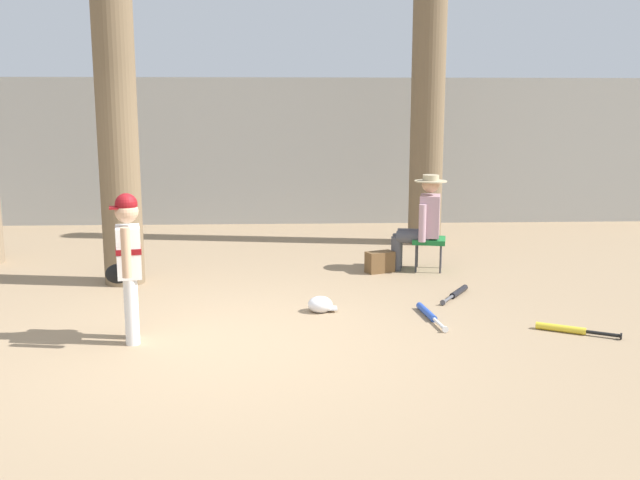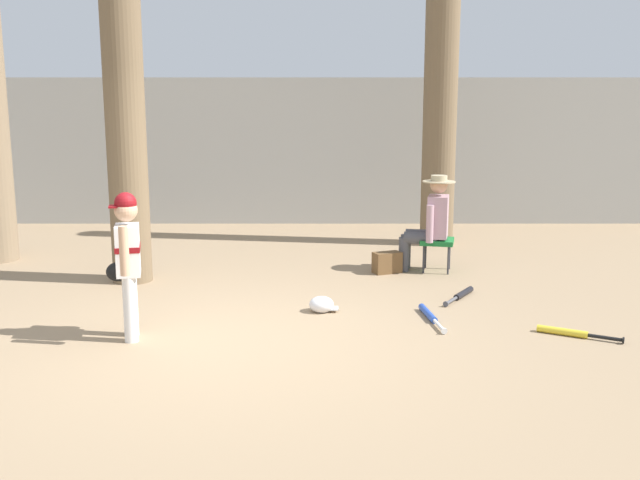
{
  "view_description": "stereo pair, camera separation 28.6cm",
  "coord_description": "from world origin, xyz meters",
  "px_view_note": "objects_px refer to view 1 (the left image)",
  "views": [
    {
      "loc": [
        0.57,
        -5.9,
        2.02
      ],
      "look_at": [
        0.86,
        0.89,
        0.75
      ],
      "focal_mm": 39.99,
      "sensor_mm": 36.0,
      "label": 1
    },
    {
      "loc": [
        0.85,
        -5.91,
        2.02
      ],
      "look_at": [
        0.86,
        0.89,
        0.75
      ],
      "focal_mm": 39.99,
      "sensor_mm": 36.0,
      "label": 2
    }
  ],
  "objects_px": {
    "bat_blue_youth": "(428,314)",
    "bat_yellow_trainer": "(567,329)",
    "tree_behind_spectator": "(428,78)",
    "handbag_beside_stool": "(380,262)",
    "bat_black_composite": "(457,293)",
    "tree_near_player": "(113,50)",
    "seated_spectator": "(422,220)",
    "folding_stool": "(429,242)",
    "batting_helmet_white": "(320,305)",
    "young_ballplayer": "(128,258)"
  },
  "relations": [
    {
      "from": "folding_stool",
      "to": "bat_yellow_trainer",
      "type": "xyz_separation_m",
      "value": [
        0.78,
        -2.57,
        -0.33
      ]
    },
    {
      "from": "tree_near_player",
      "to": "bat_black_composite",
      "type": "distance_m",
      "value": 4.62
    },
    {
      "from": "bat_yellow_trainer",
      "to": "young_ballplayer",
      "type": "bearing_deg",
      "value": -179.26
    },
    {
      "from": "tree_behind_spectator",
      "to": "folding_stool",
      "type": "bearing_deg",
      "value": -99.0
    },
    {
      "from": "folding_stool",
      "to": "bat_black_composite",
      "type": "distance_m",
      "value": 1.3
    },
    {
      "from": "tree_behind_spectator",
      "to": "bat_yellow_trainer",
      "type": "relative_size",
      "value": 8.33
    },
    {
      "from": "tree_behind_spectator",
      "to": "bat_black_composite",
      "type": "distance_m",
      "value": 3.92
    },
    {
      "from": "tree_behind_spectator",
      "to": "bat_blue_youth",
      "type": "height_order",
      "value": "tree_behind_spectator"
    },
    {
      "from": "tree_near_player",
      "to": "bat_black_composite",
      "type": "xyz_separation_m",
      "value": [
        3.74,
        -0.76,
        -2.61
      ]
    },
    {
      "from": "seated_spectator",
      "to": "bat_blue_youth",
      "type": "distance_m",
      "value": 2.17
    },
    {
      "from": "tree_behind_spectator",
      "to": "bat_yellow_trainer",
      "type": "distance_m",
      "value": 5.05
    },
    {
      "from": "seated_spectator",
      "to": "bat_black_composite",
      "type": "height_order",
      "value": "seated_spectator"
    },
    {
      "from": "young_ballplayer",
      "to": "bat_blue_youth",
      "type": "relative_size",
      "value": 1.59
    },
    {
      "from": "tree_near_player",
      "to": "bat_blue_youth",
      "type": "xyz_separation_m",
      "value": [
        3.28,
        -1.54,
        -2.61
      ]
    },
    {
      "from": "seated_spectator",
      "to": "bat_black_composite",
      "type": "relative_size",
      "value": 1.84
    },
    {
      "from": "tree_near_player",
      "to": "bat_blue_youth",
      "type": "bearing_deg",
      "value": -25.13
    },
    {
      "from": "tree_near_player",
      "to": "batting_helmet_white",
      "type": "xyz_separation_m",
      "value": [
        2.23,
        -1.3,
        -2.57
      ]
    },
    {
      "from": "tree_behind_spectator",
      "to": "bat_black_composite",
      "type": "height_order",
      "value": "tree_behind_spectator"
    },
    {
      "from": "tree_behind_spectator",
      "to": "folding_stool",
      "type": "height_order",
      "value": "tree_behind_spectator"
    },
    {
      "from": "seated_spectator",
      "to": "folding_stool",
      "type": "bearing_deg",
      "value": -13.03
    },
    {
      "from": "tree_behind_spectator",
      "to": "handbag_beside_stool",
      "type": "height_order",
      "value": "tree_behind_spectator"
    },
    {
      "from": "seated_spectator",
      "to": "batting_helmet_white",
      "type": "height_order",
      "value": "seated_spectator"
    },
    {
      "from": "young_ballplayer",
      "to": "bat_yellow_trainer",
      "type": "distance_m",
      "value": 3.98
    },
    {
      "from": "bat_black_composite",
      "to": "bat_yellow_trainer",
      "type": "xyz_separation_m",
      "value": [
        0.7,
        -1.32,
        0.0
      ]
    },
    {
      "from": "bat_yellow_trainer",
      "to": "handbag_beside_stool",
      "type": "bearing_deg",
      "value": 119.54
    },
    {
      "from": "young_ballplayer",
      "to": "batting_helmet_white",
      "type": "relative_size",
      "value": 4.44
    },
    {
      "from": "bat_yellow_trainer",
      "to": "batting_helmet_white",
      "type": "distance_m",
      "value": 2.35
    },
    {
      "from": "young_ballplayer",
      "to": "batting_helmet_white",
      "type": "bearing_deg",
      "value": 25.94
    },
    {
      "from": "bat_blue_youth",
      "to": "bat_yellow_trainer",
      "type": "relative_size",
      "value": 1.21
    },
    {
      "from": "young_ballplayer",
      "to": "handbag_beside_stool",
      "type": "height_order",
      "value": "young_ballplayer"
    },
    {
      "from": "handbag_beside_stool",
      "to": "bat_black_composite",
      "type": "distance_m",
      "value": 1.36
    },
    {
      "from": "folding_stool",
      "to": "handbag_beside_stool",
      "type": "relative_size",
      "value": 1.41
    },
    {
      "from": "folding_stool",
      "to": "batting_helmet_white",
      "type": "relative_size",
      "value": 1.63
    },
    {
      "from": "seated_spectator",
      "to": "bat_black_composite",
      "type": "distance_m",
      "value": 1.42
    },
    {
      "from": "tree_behind_spectator",
      "to": "bat_yellow_trainer",
      "type": "xyz_separation_m",
      "value": [
        0.49,
        -4.41,
        -2.41
      ]
    },
    {
      "from": "tree_behind_spectator",
      "to": "bat_blue_youth",
      "type": "relative_size",
      "value": 6.9
    },
    {
      "from": "bat_yellow_trainer",
      "to": "bat_blue_youth",
      "type": "bearing_deg",
      "value": 155.25
    },
    {
      "from": "handbag_beside_stool",
      "to": "batting_helmet_white",
      "type": "relative_size",
      "value": 1.16
    },
    {
      "from": "tree_near_player",
      "to": "folding_stool",
      "type": "xyz_separation_m",
      "value": [
        3.67,
        0.5,
        -2.28
      ]
    },
    {
      "from": "tree_near_player",
      "to": "handbag_beside_stool",
      "type": "xyz_separation_m",
      "value": [
        3.04,
        0.4,
        -2.51
      ]
    },
    {
      "from": "seated_spectator",
      "to": "batting_helmet_white",
      "type": "xyz_separation_m",
      "value": [
        -1.34,
        -1.82,
        -0.57
      ]
    },
    {
      "from": "folding_stool",
      "to": "bat_blue_youth",
      "type": "distance_m",
      "value": 2.1
    },
    {
      "from": "folding_stool",
      "to": "seated_spectator",
      "type": "height_order",
      "value": "seated_spectator"
    },
    {
      "from": "young_ballplayer",
      "to": "tree_near_player",
      "type": "bearing_deg",
      "value": 104.02
    },
    {
      "from": "seated_spectator",
      "to": "bat_blue_youth",
      "type": "xyz_separation_m",
      "value": [
        -0.3,
        -2.06,
        -0.61
      ]
    },
    {
      "from": "tree_near_player",
      "to": "tree_behind_spectator",
      "type": "distance_m",
      "value": 4.6
    },
    {
      "from": "seated_spectator",
      "to": "bat_black_composite",
      "type": "xyz_separation_m",
      "value": [
        0.17,
        -1.28,
        -0.61
      ]
    },
    {
      "from": "young_ballplayer",
      "to": "folding_stool",
      "type": "bearing_deg",
      "value": 39.9
    },
    {
      "from": "handbag_beside_stool",
      "to": "batting_helmet_white",
      "type": "xyz_separation_m",
      "value": [
        -0.81,
        -1.7,
        -0.06
      ]
    },
    {
      "from": "tree_near_player",
      "to": "folding_stool",
      "type": "distance_m",
      "value": 4.35
    }
  ]
}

